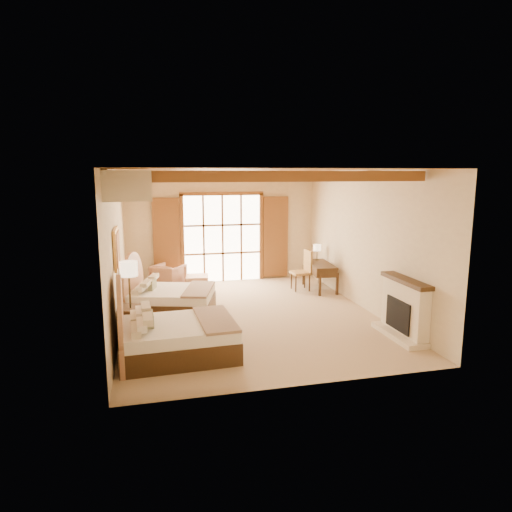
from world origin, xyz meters
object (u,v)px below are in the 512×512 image
object	(u,v)px
nightstand	(131,324)
armchair	(168,277)
bed_far	(165,298)
desk	(320,275)
bed_near	(169,335)

from	to	relation	value
nightstand	armchair	size ratio (longest dim) A/B	0.85
bed_far	desk	bearing A→B (deg)	31.93
armchair	desk	distance (m)	4.12
bed_far	armchair	world-z (taller)	bed_far
nightstand	desk	xyz separation A→B (m)	(4.89, 2.75, 0.06)
bed_near	desk	xyz separation A→B (m)	(4.23, 3.72, -0.00)
bed_far	nightstand	xyz separation A→B (m)	(-0.70, -1.55, -0.04)
bed_far	desk	xyz separation A→B (m)	(4.18, 1.21, 0.02)
bed_near	armchair	size ratio (longest dim) A/B	2.64
desk	armchair	bearing A→B (deg)	171.35
armchair	bed_far	bearing A→B (deg)	121.80
armchair	bed_near	bearing A→B (deg)	123.72
bed_near	nightstand	distance (m)	1.17
nightstand	bed_far	bearing A→B (deg)	86.67
bed_near	armchair	world-z (taller)	bed_near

